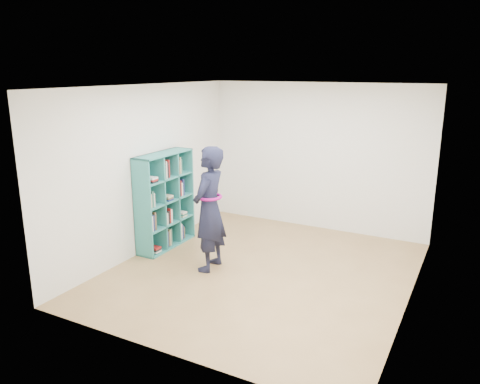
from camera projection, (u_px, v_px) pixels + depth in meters
The scene contains 9 objects.
floor at pixel (262, 272), 6.71m from camera, with size 4.50×4.50×0.00m, color olive.
ceiling at pixel (264, 86), 6.04m from camera, with size 4.50×4.50×0.00m, color white.
wall_left at pixel (147, 170), 7.28m from camera, with size 0.02×4.50×2.60m, color white.
wall_right at pixel (418, 203), 5.47m from camera, with size 0.02×4.50×2.60m, color white.
wall_back at pixel (317, 157), 8.30m from camera, with size 4.00×0.02×2.60m, color white.
wall_front at pixel (163, 234), 4.45m from camera, with size 4.00×0.02×2.60m, color white.
bookshelf at pixel (164, 201), 7.51m from camera, with size 0.34×1.16×1.55m.
person at pixel (209, 209), 6.61m from camera, with size 0.49×0.69×1.80m.
smartphone at pixel (203, 198), 6.71m from camera, with size 0.02×0.10×0.12m.
Camera 1 is at (2.62, -5.62, 2.83)m, focal length 35.00 mm.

